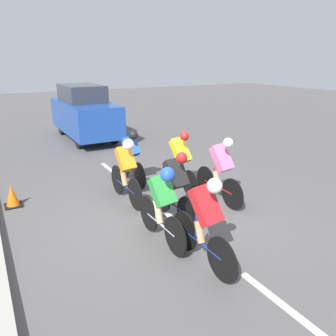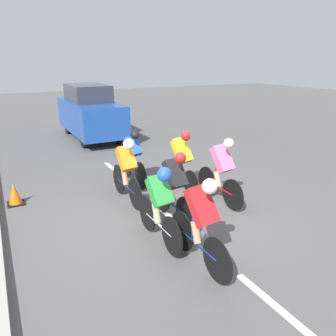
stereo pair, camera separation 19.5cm
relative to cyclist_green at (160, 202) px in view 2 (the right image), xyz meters
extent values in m
plane|color=#565454|center=(-0.64, -1.01, -0.79)|extent=(60.00, 60.00, 0.00)
cube|color=white|center=(-0.64, 2.06, -0.79)|extent=(0.12, 1.40, 0.01)
cube|color=white|center=(-0.64, -1.14, -0.79)|extent=(0.12, 1.40, 0.01)
cube|color=white|center=(-0.64, -4.34, -0.79)|extent=(0.12, 1.40, 0.01)
cylinder|color=black|center=(-0.02, -0.57, -0.46)|extent=(0.03, 0.67, 0.67)
cylinder|color=black|center=(-0.02, 0.40, -0.46)|extent=(0.03, 0.67, 0.67)
cylinder|color=#B7B7BC|center=(-0.02, -0.09, -0.46)|extent=(0.04, 0.97, 0.04)
cylinder|color=#B7B7BC|center=(-0.02, -0.26, -0.25)|extent=(0.04, 0.04, 0.42)
cylinder|color=#1999D8|center=(-0.02, -0.14, -0.36)|extent=(0.07, 0.07, 0.16)
cylinder|color=#DBAD84|center=(-0.02, -0.16, -0.28)|extent=(0.12, 0.23, 0.36)
cube|color=green|center=(0.01, 0.01, 0.22)|extent=(0.37, 0.45, 0.56)
sphere|color=blue|center=(0.03, 0.23, 0.58)|extent=(0.24, 0.24, 0.24)
cylinder|color=black|center=(-0.17, -2.55, -0.44)|extent=(0.03, 0.70, 0.70)
cylinder|color=black|center=(-0.17, -1.53, -0.44)|extent=(0.03, 0.70, 0.70)
cylinder|color=navy|center=(-0.17, -2.04, -0.44)|extent=(0.04, 1.03, 0.04)
cylinder|color=navy|center=(-0.17, -2.22, -0.23)|extent=(0.04, 0.04, 0.42)
cylinder|color=white|center=(-0.17, -2.09, -0.34)|extent=(0.07, 0.07, 0.16)
cylinder|color=tan|center=(-0.17, -2.12, -0.26)|extent=(0.12, 0.23, 0.36)
cube|color=orange|center=(-0.16, -1.94, 0.24)|extent=(0.35, 0.47, 0.56)
sphere|color=white|center=(-0.15, -1.72, 0.61)|extent=(0.24, 0.24, 0.24)
cylinder|color=black|center=(-1.58, -2.50, -0.47)|extent=(0.03, 0.64, 0.64)
cylinder|color=black|center=(-1.58, -1.52, -0.47)|extent=(0.03, 0.64, 0.64)
cylinder|color=black|center=(-1.58, -2.01, -0.47)|extent=(0.04, 0.98, 0.04)
cylinder|color=black|center=(-1.58, -2.19, -0.26)|extent=(0.04, 0.04, 0.42)
cylinder|color=white|center=(-1.58, -2.06, -0.37)|extent=(0.07, 0.07, 0.16)
cylinder|color=tan|center=(-1.58, -2.09, -0.29)|extent=(0.12, 0.23, 0.36)
cube|color=yellow|center=(-1.55, -1.91, 0.25)|extent=(0.38, 0.51, 0.64)
sphere|color=red|center=(-1.52, -1.69, 0.64)|extent=(0.22, 0.22, 0.22)
cylinder|color=black|center=(-0.62, -1.15, -0.45)|extent=(0.03, 0.69, 0.69)
cylinder|color=black|center=(-0.62, -0.16, -0.45)|extent=(0.03, 0.69, 0.69)
cylinder|color=navy|center=(-0.62, -0.66, -0.45)|extent=(0.04, 0.98, 0.04)
cylinder|color=navy|center=(-0.62, -0.83, -0.24)|extent=(0.04, 0.04, 0.42)
cylinder|color=white|center=(-0.62, -0.71, -0.35)|extent=(0.07, 0.07, 0.16)
cylinder|color=#9E704C|center=(-0.62, -0.73, -0.27)|extent=(0.12, 0.23, 0.36)
cube|color=black|center=(-0.61, -0.56, 0.24)|extent=(0.35, 0.48, 0.58)
sphere|color=red|center=(-0.59, -0.34, 0.61)|extent=(0.21, 0.21, 0.21)
cylinder|color=black|center=(-1.99, -1.47, -0.45)|extent=(0.03, 0.69, 0.69)
cylinder|color=black|center=(-1.99, -0.50, -0.45)|extent=(0.03, 0.69, 0.69)
cylinder|color=red|center=(-1.99, -0.99, -0.45)|extent=(0.04, 0.97, 0.04)
cylinder|color=red|center=(-1.99, -1.16, -0.24)|extent=(0.04, 0.04, 0.42)
cylinder|color=white|center=(-1.99, -1.04, -0.35)|extent=(0.07, 0.07, 0.16)
cylinder|color=#DBAD84|center=(-1.99, -1.06, -0.27)|extent=(0.12, 0.23, 0.36)
cube|color=pink|center=(-1.96, -0.89, 0.26)|extent=(0.38, 0.50, 0.62)
sphere|color=white|center=(-1.93, -0.67, 0.65)|extent=(0.21, 0.21, 0.21)
cylinder|color=black|center=(-0.75, -3.55, -0.45)|extent=(0.03, 0.69, 0.69)
cylinder|color=black|center=(-0.75, -2.53, -0.45)|extent=(0.03, 0.69, 0.69)
cylinder|color=black|center=(-0.75, -3.04, -0.45)|extent=(0.04, 1.02, 0.04)
cylinder|color=black|center=(-0.75, -3.22, -0.24)|extent=(0.04, 0.04, 0.42)
cylinder|color=green|center=(-0.75, -3.09, -0.35)|extent=(0.07, 0.07, 0.16)
cylinder|color=beige|center=(-0.75, -3.12, -0.27)|extent=(0.12, 0.23, 0.36)
cube|color=blue|center=(-0.72, -2.94, 0.22)|extent=(0.37, 0.44, 0.54)
sphere|color=black|center=(-0.70, -2.72, 0.56)|extent=(0.24, 0.24, 0.24)
cylinder|color=black|center=(-0.26, 0.32, -0.45)|extent=(0.03, 0.68, 0.68)
cylinder|color=black|center=(-0.26, 1.30, -0.45)|extent=(0.03, 0.68, 0.68)
cylinder|color=navy|center=(-0.26, 0.81, -0.45)|extent=(0.04, 0.98, 0.04)
cylinder|color=navy|center=(-0.26, 0.64, -0.24)|extent=(0.04, 0.04, 0.42)
cylinder|color=white|center=(-0.26, 0.76, -0.35)|extent=(0.07, 0.07, 0.16)
cylinder|color=tan|center=(-0.26, 0.74, -0.27)|extent=(0.12, 0.23, 0.36)
cube|color=red|center=(-0.23, 0.91, 0.26)|extent=(0.38, 0.50, 0.62)
sphere|color=white|center=(-0.20, 1.13, 0.65)|extent=(0.22, 0.22, 0.22)
cylinder|color=black|center=(-1.88, -7.24, -0.47)|extent=(0.14, 0.64, 0.64)
cylinder|color=black|center=(-0.52, -7.24, -0.47)|extent=(0.14, 0.64, 0.64)
cylinder|color=black|center=(-1.88, -9.97, -0.47)|extent=(0.14, 0.64, 0.64)
cylinder|color=black|center=(-0.52, -9.97, -0.47)|extent=(0.14, 0.64, 0.64)
cube|color=#1E479E|center=(-1.20, -8.61, 0.12)|extent=(1.70, 4.41, 1.18)
cube|color=#2D333D|center=(-1.20, -8.83, 1.03)|extent=(1.39, 2.42, 0.65)
cube|color=black|center=(2.11, -3.01, -0.78)|extent=(0.36, 0.36, 0.03)
cone|color=orange|center=(2.11, -3.01, -0.53)|extent=(0.28, 0.28, 0.46)
camera|label=1|loc=(2.43, 4.43, 2.28)|focal=35.00mm
camera|label=2|loc=(2.26, 4.53, 2.28)|focal=35.00mm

